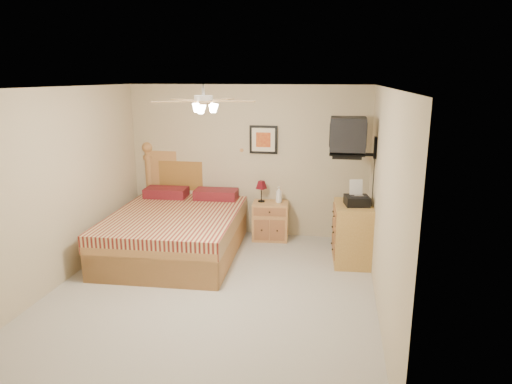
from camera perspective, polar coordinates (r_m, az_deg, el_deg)
floor at (r=5.92m, az=-5.35°, el=-12.12°), size 4.50×4.50×0.00m
ceiling at (r=5.30m, az=-5.99°, el=12.86°), size 4.00×4.50×0.04m
wall_back at (r=7.62m, az=-1.06°, el=3.87°), size 4.00×0.04×2.50m
wall_front at (r=3.48m, az=-15.86°, el=-9.50°), size 4.00×0.04×2.50m
wall_left at (r=6.31m, az=-23.40°, el=0.51°), size 0.04×4.50×2.50m
wall_right at (r=5.30m, az=15.63°, el=-1.27°), size 0.04×4.50×2.50m
bed at (r=6.90m, az=-10.09°, el=-1.57°), size 1.91×2.44×1.53m
nightstand at (r=7.54m, az=1.82°, el=-3.61°), size 0.61×0.47×0.62m
table_lamp at (r=7.46m, az=0.67°, el=0.10°), size 0.24×0.24×0.35m
lotion_bottle at (r=7.42m, az=2.88°, el=-0.34°), size 0.13×0.13×0.27m
framed_picture at (r=7.49m, az=0.94°, el=6.56°), size 0.46×0.04×0.46m
dresser at (r=6.71m, az=11.95°, el=-5.08°), size 0.56×0.77×0.87m
fax_machine at (r=6.49m, az=12.55°, el=-0.16°), size 0.38×0.40×0.34m
magazine_lower at (r=6.81m, az=11.98°, el=-0.83°), size 0.32×0.36×0.03m
magazine_upper at (r=6.84m, az=12.14°, el=-0.58°), size 0.28×0.31×0.02m
wall_tv at (r=6.49m, az=12.73°, el=6.72°), size 0.56×0.46×0.58m
ceiling_fan at (r=5.12m, az=-6.58°, el=11.23°), size 1.14×1.14×0.28m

